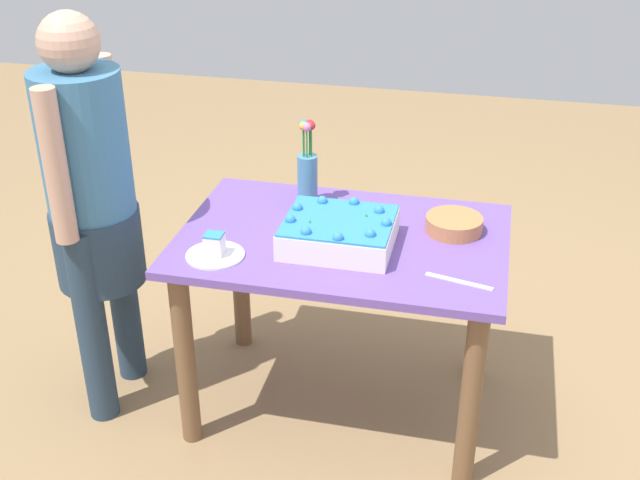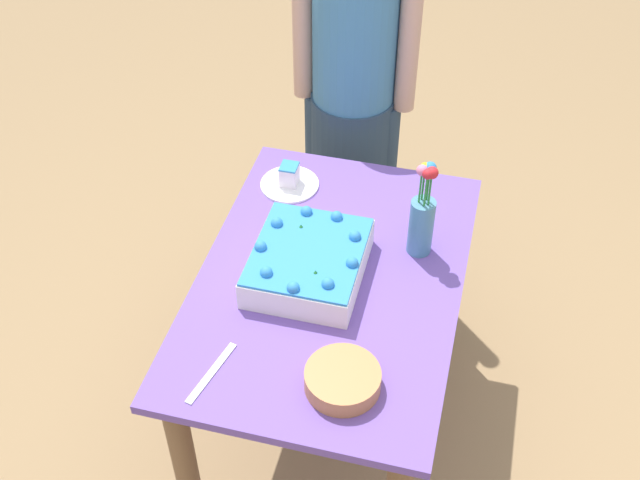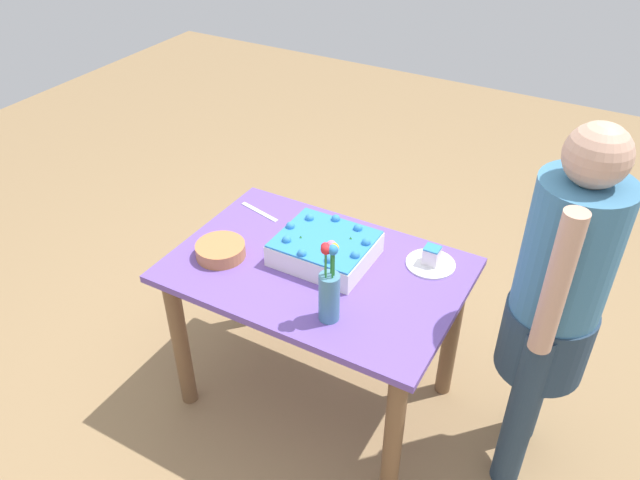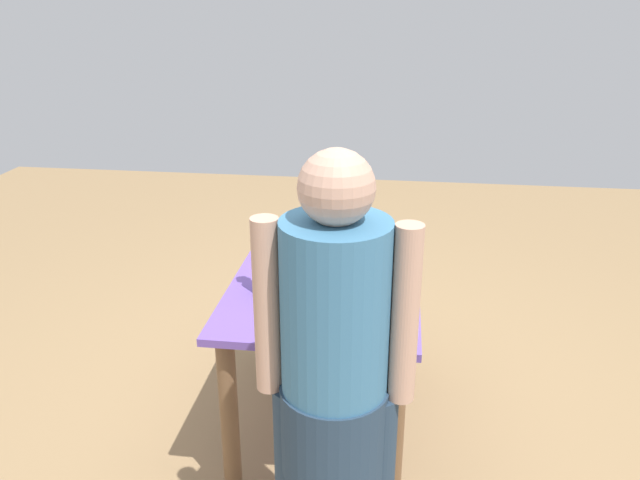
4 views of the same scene
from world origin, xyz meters
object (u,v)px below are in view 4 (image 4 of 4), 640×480
at_px(person_standing, 335,370).
at_px(serving_plate_with_slice, 379,319).
at_px(fruit_bowl, 311,237).
at_px(cake_knife, 383,242).
at_px(sheet_cake, 343,266).
at_px(flower_vase, 262,262).

bearing_deg(person_standing, serving_plate_with_slice, -12.49).
bearing_deg(person_standing, fruit_bowl, 11.40).
bearing_deg(serving_plate_with_slice, cake_knife, 1.03).
relative_size(sheet_cake, cake_knife, 1.68).
distance_m(serving_plate_with_slice, fruit_bowl, 0.83).
bearing_deg(flower_vase, cake_knife, -37.05).
xyz_separation_m(serving_plate_with_slice, person_standing, (-0.48, 0.11, 0.10)).
height_order(cake_knife, flower_vase, flower_vase).
bearing_deg(fruit_bowl, serving_plate_with_slice, -154.67).
distance_m(fruit_bowl, person_standing, 1.26).
relative_size(cake_knife, fruit_bowl, 1.10).
xyz_separation_m(fruit_bowl, person_standing, (-1.24, -0.25, 0.09)).
bearing_deg(serving_plate_with_slice, sheet_cake, 23.75).
bearing_deg(fruit_bowl, person_standing, -168.60).
bearing_deg(flower_vase, serving_plate_with_slice, -113.34).
height_order(serving_plate_with_slice, fruit_bowl, serving_plate_with_slice).
xyz_separation_m(sheet_cake, serving_plate_with_slice, (-0.38, -0.17, -0.03)).
distance_m(flower_vase, person_standing, 0.77).
bearing_deg(cake_knife, fruit_bowl, 110.76).
distance_m(cake_knife, person_standing, 1.29).
distance_m(sheet_cake, fruit_bowl, 0.42).
height_order(sheet_cake, flower_vase, flower_vase).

